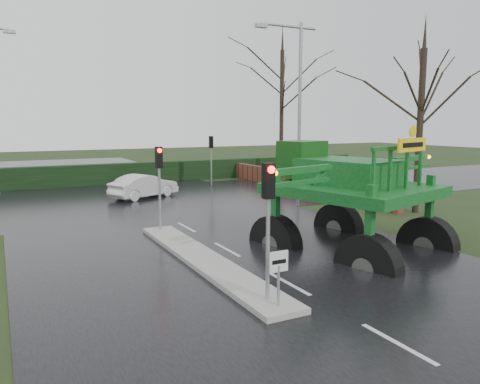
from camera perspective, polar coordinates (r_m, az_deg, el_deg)
name	(u,v)px	position (r m, az deg, el deg)	size (l,w,h in m)	color
ground	(289,285)	(13.36, 6.01, -11.15)	(140.00, 140.00, 0.00)	black
road_main	(171,219)	(22.09, -8.41, -3.30)	(14.00, 80.00, 0.02)	black
road_cross	(137,200)	(27.74, -12.46, -1.00)	(80.00, 12.00, 0.02)	black
median_island	(204,260)	(15.27, -4.41, -8.27)	(1.20, 10.00, 0.16)	gray
hedge_row	(107,174)	(35.37, -15.86, 2.10)	(44.00, 0.90, 1.50)	black
brick_wall	(289,180)	(31.96, 6.00, 1.46)	(0.40, 20.00, 1.20)	#592D1E
keep_left_sign	(279,270)	(11.15, 4.73, -9.40)	(0.50, 0.07, 1.35)	gray
traffic_signal_near	(268,202)	(11.20, 3.48, -1.24)	(0.26, 0.33, 3.52)	gray
traffic_signal_mid	(159,170)	(18.94, -9.82, 2.63)	(0.26, 0.33, 3.52)	gray
traffic_signal_far	(211,149)	(33.38, -3.54, 5.22)	(0.26, 0.33, 3.52)	gray
street_light_right	(295,95)	(27.16, 6.76, 11.61)	(3.85, 0.30, 10.00)	gray
tree_right_near	(421,108)	(24.76, 21.19, 9.57)	(5.60, 5.60, 9.64)	black
tree_right_far	(282,96)	(37.33, 5.12, 11.54)	(7.00, 7.00, 12.05)	black
crop_sprayer	(364,185)	(14.77, 14.89, 0.87)	(9.52, 7.08, 5.49)	black
white_sedan	(144,198)	(28.57, -11.58, -0.72)	(1.49, 4.28, 1.41)	silver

